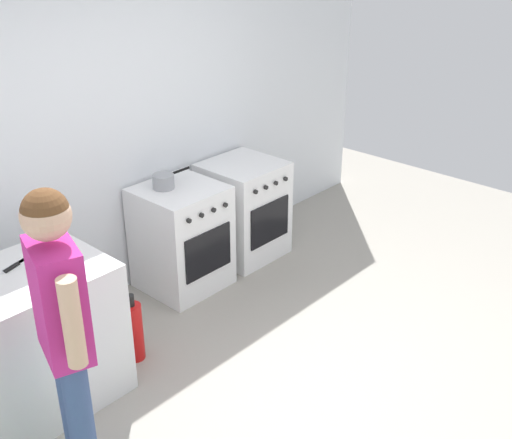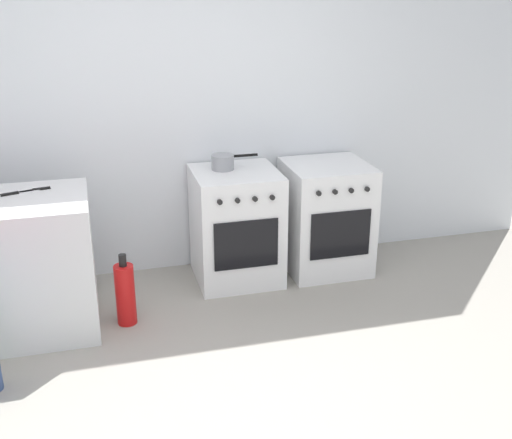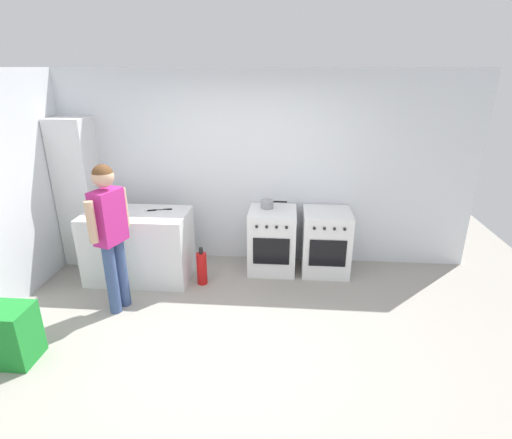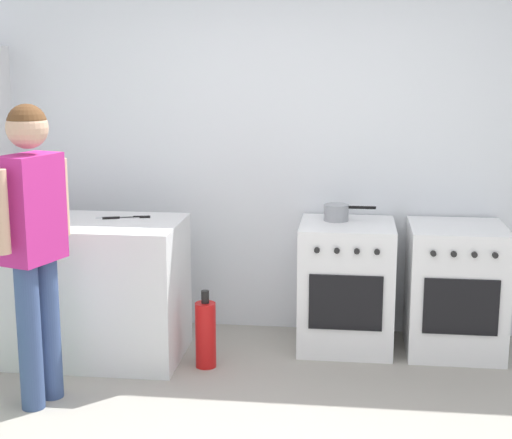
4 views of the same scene
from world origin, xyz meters
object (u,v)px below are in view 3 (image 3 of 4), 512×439
object	(u,v)px
knife_bread	(159,210)
oven_right	(326,242)
fire_extinguisher	(202,268)
pot	(267,204)
knife_chef	(159,210)
larder_cabinet	(79,192)
recycling_crate_upper	(2,322)
recycling_crate_lower	(9,347)
person	(110,226)
oven_left	(272,240)

from	to	relation	value
knife_bread	oven_right	bearing A→B (deg)	6.52
oven_right	fire_extinguisher	bearing A→B (deg)	-163.21
pot	knife_bread	distance (m)	1.40
oven_right	fire_extinguisher	world-z (taller)	oven_right
knife_chef	larder_cabinet	size ratio (longest dim) A/B	0.15
knife_bread	larder_cabinet	distance (m)	1.27
knife_chef	recycling_crate_upper	world-z (taller)	knife_chef
knife_bread	recycling_crate_lower	world-z (taller)	knife_bread
knife_chef	knife_bread	bearing A→B (deg)	62.83
oven_right	knife_chef	size ratio (longest dim) A/B	2.79
fire_extinguisher	recycling_crate_lower	size ratio (longest dim) A/B	0.96
knife_bread	person	distance (m)	0.90
oven_left	pot	world-z (taller)	pot
person	recycling_crate_upper	distance (m)	1.30
recycling_crate_lower	recycling_crate_upper	xyz separation A→B (m)	(0.00, 0.00, 0.28)
oven_right	knife_chef	xyz separation A→B (m)	(-2.15, -0.25, 0.48)
pot	person	size ratio (longest dim) A/B	0.21
oven_right	recycling_crate_lower	xyz separation A→B (m)	(-3.11, -2.03, -0.29)
pot	recycling_crate_lower	bearing A→B (deg)	-137.67
person	fire_extinguisher	distance (m)	1.31
oven_left	larder_cabinet	world-z (taller)	larder_cabinet
pot	knife_chef	bearing A→B (deg)	-166.25
person	recycling_crate_lower	xyz separation A→B (m)	(-0.70, -0.93, -0.88)
knife_bread	fire_extinguisher	size ratio (longest dim) A/B	0.70
recycling_crate_lower	larder_cabinet	distance (m)	2.31
pot	larder_cabinet	bearing A→B (deg)	179.55
oven_left	knife_bread	world-z (taller)	knife_bread
oven_right	pot	distance (m)	0.93
recycling_crate_lower	oven_left	bearing A→B (deg)	40.31
pot	oven_right	bearing A→B (deg)	-5.93
pot	knife_bread	xyz separation A→B (m)	(-1.36, -0.33, -0.00)
recycling_crate_lower	larder_cabinet	size ratio (longest dim) A/B	0.26
larder_cabinet	recycling_crate_lower	bearing A→B (deg)	-83.14
knife_chef	person	bearing A→B (deg)	-106.84
pot	fire_extinguisher	bearing A→B (deg)	-144.87
pot	knife_chef	xyz separation A→B (m)	(-1.36, -0.33, -0.00)
oven_left	fire_extinguisher	xyz separation A→B (m)	(-0.87, -0.48, -0.21)
oven_left	oven_right	size ratio (longest dim) A/B	1.00
knife_bread	pot	bearing A→B (deg)	13.54
recycling_crate_lower	larder_cabinet	world-z (taller)	larder_cabinet
oven_right	recycling_crate_upper	world-z (taller)	oven_right
knife_chef	recycling_crate_lower	xyz separation A→B (m)	(-0.96, -1.78, -0.76)
oven_left	knife_chef	world-z (taller)	knife_chef
knife_chef	person	world-z (taller)	person
larder_cabinet	pot	bearing A→B (deg)	-0.45
person	larder_cabinet	xyz separation A→B (m)	(-0.95, 1.21, -0.02)
person	recycling_crate_lower	size ratio (longest dim) A/B	3.24
pot	knife_bread	world-z (taller)	pot
person	pot	bearing A→B (deg)	36.20
oven_right	fire_extinguisher	size ratio (longest dim) A/B	1.70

